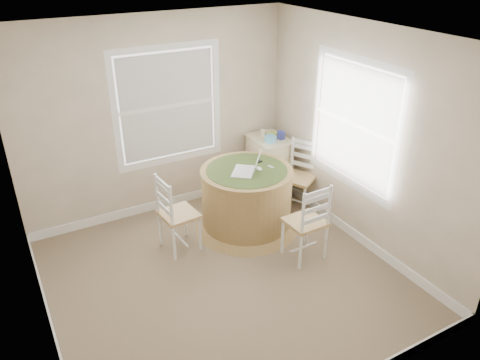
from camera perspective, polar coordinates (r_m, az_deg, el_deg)
room at (r=4.79m, az=-1.38°, el=2.05°), size 3.64×3.64×2.64m
round_table at (r=5.91m, az=0.80°, el=-2.04°), size 1.33×1.33×0.83m
chair_left at (r=5.54m, az=-7.47°, el=-4.10°), size 0.43×0.45×0.95m
chair_near at (r=5.40m, az=7.96°, el=-5.03°), size 0.43×0.41×0.95m
chair_right at (r=6.36m, az=7.08°, el=0.26°), size 0.56×0.56×0.95m
laptop at (r=5.67m, az=0.85°, el=1.28°), size 0.47×0.48×0.25m
mouse at (r=5.74m, az=2.34°, el=1.38°), size 0.09×0.12×0.04m
phone at (r=5.82m, az=3.79°, el=1.58°), size 0.06×0.10×0.02m
keys at (r=5.94m, az=2.37°, el=2.22°), size 0.07×0.06×0.02m
corner_chest at (r=6.78m, az=3.51°, el=1.76°), size 0.51×0.66×0.86m
tissue_box at (r=6.43m, az=3.71°, el=4.97°), size 0.12×0.12×0.10m
box_yellow at (r=6.65m, az=4.01°, el=5.53°), size 0.15×0.10×0.06m
box_blue at (r=6.56m, az=5.18°, el=5.45°), size 0.08×0.08×0.12m
cup_cream at (r=6.68m, az=2.75°, el=5.80°), size 0.07×0.07×0.09m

